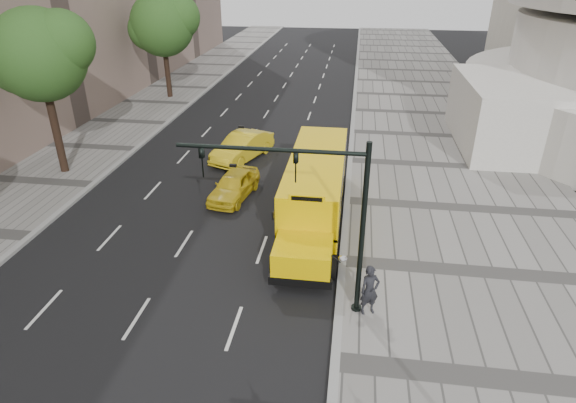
# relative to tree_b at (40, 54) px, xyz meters

# --- Properties ---
(ground) EXTENTS (140.00, 140.00, 0.00)m
(ground) POSITION_rel_tree_b_xyz_m (10.41, -1.55, -6.77)
(ground) COLOR black
(ground) RESTS_ON ground
(sidewalk_museum) EXTENTS (12.00, 140.00, 0.15)m
(sidewalk_museum) POSITION_rel_tree_b_xyz_m (22.41, -1.55, -6.69)
(sidewalk_museum) COLOR gray
(sidewalk_museum) RESTS_ON ground
(sidewalk_far) EXTENTS (6.00, 140.00, 0.15)m
(sidewalk_far) POSITION_rel_tree_b_xyz_m (-0.59, -1.55, -6.69)
(sidewalk_far) COLOR gray
(sidewalk_far) RESTS_ON ground
(curb_museum) EXTENTS (0.30, 140.00, 0.15)m
(curb_museum) POSITION_rel_tree_b_xyz_m (16.41, -1.55, -6.69)
(curb_museum) COLOR gray
(curb_museum) RESTS_ON ground
(curb_far) EXTENTS (0.30, 140.00, 0.15)m
(curb_far) POSITION_rel_tree_b_xyz_m (2.41, -1.55, -6.69)
(curb_far) COLOR gray
(curb_far) RESTS_ON ground
(tree_b) EXTENTS (5.47, 4.87, 9.17)m
(tree_b) POSITION_rel_tree_b_xyz_m (0.00, 0.00, 0.00)
(tree_b) COLOR black
(tree_b) RESTS_ON ground
(tree_c) EXTENTS (6.00, 5.33, 8.97)m
(tree_c) POSITION_rel_tree_b_xyz_m (0.01, 17.19, -0.42)
(tree_c) COLOR black
(tree_c) RESTS_ON ground
(school_bus) EXTENTS (2.96, 11.56, 3.19)m
(school_bus) POSITION_rel_tree_b_xyz_m (14.91, -3.29, -5.00)
(school_bus) COLOR #F4C400
(school_bus) RESTS_ON ground
(taxi_near) EXTENTS (2.30, 4.32, 1.40)m
(taxi_near) POSITION_rel_tree_b_xyz_m (10.51, -1.72, -6.07)
(taxi_near) COLOR gold
(taxi_near) RESTS_ON ground
(taxi_far) EXTENTS (3.36, 5.21, 1.62)m
(taxi_far) POSITION_rel_tree_b_xyz_m (9.73, 3.65, -5.96)
(taxi_far) COLOR gold
(taxi_far) RESTS_ON ground
(pedestrian) EXTENTS (0.81, 0.68, 1.88)m
(pedestrian) POSITION_rel_tree_b_xyz_m (17.41, -10.25, -5.68)
(pedestrian) COLOR black
(pedestrian) RESTS_ON sidewalk_museum
(traffic_signal) EXTENTS (6.18, 0.36, 6.40)m
(traffic_signal) POSITION_rel_tree_b_xyz_m (15.60, -10.13, -2.68)
(traffic_signal) COLOR black
(traffic_signal) RESTS_ON ground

